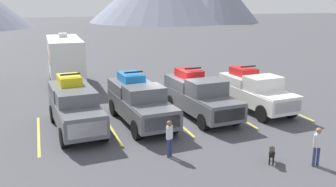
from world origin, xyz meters
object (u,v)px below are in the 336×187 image
(pickup_truck_d, at_px, (255,91))
(pickup_truck_c, at_px, (199,95))
(pickup_truck_b, at_px, (139,101))
(camper_trailer_a, at_px, (65,58))
(person_b, at_px, (317,144))
(pickup_truck_a, at_px, (75,106))
(dog, at_px, (272,153))
(person_a, at_px, (169,136))

(pickup_truck_d, bearing_deg, pickup_truck_c, 177.60)
(pickup_truck_b, xyz_separation_m, camper_trailer_a, (-2.92, 10.35, 0.81))
(pickup_truck_b, bearing_deg, pickup_truck_d, -0.80)
(pickup_truck_c, relative_size, pickup_truck_d, 1.09)
(person_b, bearing_deg, pickup_truck_b, 124.70)
(pickup_truck_c, bearing_deg, pickup_truck_b, -179.19)
(pickup_truck_a, distance_m, pickup_truck_b, 3.27)
(pickup_truck_b, distance_m, dog, 7.54)
(dog, bearing_deg, pickup_truck_d, 63.06)
(camper_trailer_a, bearing_deg, person_a, -78.90)
(pickup_truck_a, bearing_deg, pickup_truck_b, -0.49)
(pickup_truck_b, bearing_deg, dog, -61.53)
(pickup_truck_b, xyz_separation_m, person_a, (0.02, -4.63, -0.29))
(pickup_truck_b, xyz_separation_m, dog, (3.58, -6.60, -0.73))
(person_a, xyz_separation_m, dog, (3.56, -1.97, -0.45))
(pickup_truck_b, bearing_deg, person_a, -89.80)
(person_a, xyz_separation_m, person_b, (5.06, -2.71, 0.01))
(pickup_truck_c, bearing_deg, person_a, -126.17)
(pickup_truck_c, height_order, person_b, pickup_truck_c)
(pickup_truck_b, height_order, pickup_truck_d, pickup_truck_b)
(pickup_truck_b, relative_size, dog, 8.23)
(pickup_truck_d, height_order, person_b, pickup_truck_d)
(pickup_truck_d, bearing_deg, person_b, -104.01)
(pickup_truck_a, xyz_separation_m, pickup_truck_c, (6.70, 0.02, -0.04))
(pickup_truck_d, distance_m, dog, 7.33)
(dog, bearing_deg, person_a, 151.04)
(camper_trailer_a, distance_m, person_b, 19.44)
(pickup_truck_c, bearing_deg, dog, -88.76)
(pickup_truck_a, bearing_deg, person_a, -54.77)
(pickup_truck_b, bearing_deg, person_b, -55.30)
(pickup_truck_b, xyz_separation_m, pickup_truck_d, (6.88, -0.10, -0.02))
(pickup_truck_c, distance_m, pickup_truck_d, 3.45)
(person_a, bearing_deg, pickup_truck_b, 90.20)
(person_b, distance_m, dog, 1.73)
(person_a, relative_size, dog, 2.17)
(pickup_truck_b, height_order, person_a, pickup_truck_b)
(pickup_truck_d, bearing_deg, dog, -116.94)
(pickup_truck_d, xyz_separation_m, camper_trailer_a, (-9.80, 10.45, 0.83))
(pickup_truck_a, height_order, person_b, pickup_truck_a)
(pickup_truck_d, relative_size, person_a, 3.43)
(pickup_truck_d, bearing_deg, person_a, -146.58)
(camper_trailer_a, relative_size, person_a, 4.89)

